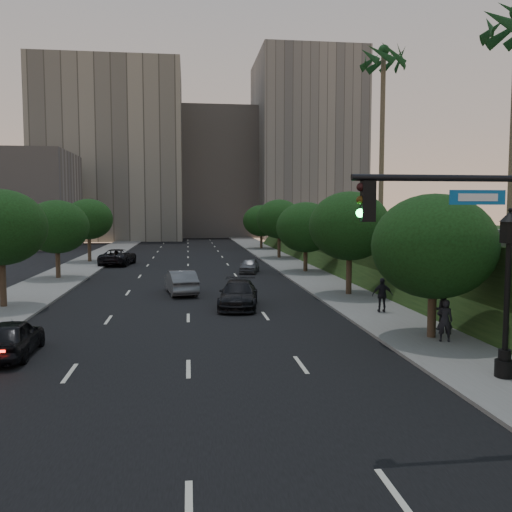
{
  "coord_description": "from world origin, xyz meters",
  "views": [
    {
      "loc": [
        0.04,
        -13.61,
        5.55
      ],
      "look_at": [
        2.89,
        9.09,
        3.6
      ],
      "focal_mm": 38.0,
      "sensor_mm": 36.0,
      "label": 1
    }
  ],
  "objects": [
    {
      "name": "tree_left_d",
      "position": [
        -10.3,
        45.0,
        4.58
      ],
      "size": [
        5.0,
        5.0,
        6.71
      ],
      "color": "#38281C",
      "rests_on": "ground"
    },
    {
      "name": "sedan_far_right",
      "position": [
        5.39,
        33.72,
        0.64
      ],
      "size": [
        2.37,
        4.02,
        1.28
      ],
      "primitive_type": "imported",
      "rotation": [
        0.0,
        0.0,
        -0.24
      ],
      "color": "#5B5E63",
      "rests_on": "ground"
    },
    {
      "name": "sedan_mid_left",
      "position": [
        -0.46,
        22.24,
        0.79
      ],
      "size": [
        2.41,
        5.02,
        1.59
      ],
      "primitive_type": "imported",
      "rotation": [
        0.0,
        0.0,
        3.3
      ],
      "color": "#595C61",
      "rests_on": "ground"
    },
    {
      "name": "street_lamp",
      "position": [
        10.17,
        2.41,
        2.63
      ],
      "size": [
        0.64,
        0.64,
        5.62
      ],
      "color": "black",
      "rests_on": "ground"
    },
    {
      "name": "sedan_far_left",
      "position": [
        -6.99,
        41.89,
        0.82
      ],
      "size": [
        3.48,
        6.21,
        1.64
      ],
      "primitive_type": "imported",
      "rotation": [
        0.0,
        0.0,
        3.01
      ],
      "color": "black",
      "rests_on": "ground"
    },
    {
      "name": "sedan_near_left",
      "position": [
        -6.64,
        7.5,
        0.73
      ],
      "size": [
        1.83,
        4.33,
        1.46
      ],
      "primitive_type": "imported",
      "rotation": [
        0.0,
        0.0,
        3.17
      ],
      "color": "black",
      "rests_on": "ground"
    },
    {
      "name": "ground",
      "position": [
        0.0,
        0.0,
        0.0
      ],
      "size": [
        160.0,
        160.0,
        0.0
      ],
      "primitive_type": "plane",
      "color": "black",
      "rests_on": "ground"
    },
    {
      "name": "sidewalk_right",
      "position": [
        10.25,
        30.0,
        0.07
      ],
      "size": [
        4.5,
        140.0,
        0.15
      ],
      "primitive_type": "cube",
      "color": "slate",
      "rests_on": "ground"
    },
    {
      "name": "tree_left_c",
      "position": [
        -10.3,
        31.0,
        4.21
      ],
      "size": [
        5.0,
        5.0,
        6.34
      ],
      "color": "#38281C",
      "rests_on": "ground"
    },
    {
      "name": "tree_right_c",
      "position": [
        10.3,
        33.0,
        4.02
      ],
      "size": [
        5.2,
        5.2,
        6.24
      ],
      "color": "#38281C",
      "rests_on": "ground"
    },
    {
      "name": "tree_right_d",
      "position": [
        10.3,
        47.0,
        4.52
      ],
      "size": [
        5.2,
        5.2,
        6.74
      ],
      "color": "#38281C",
      "rests_on": "ground"
    },
    {
      "name": "pedestrian_c",
      "position": [
        10.22,
        13.69,
        1.06
      ],
      "size": [
        1.13,
        0.62,
        1.82
      ],
      "primitive_type": "imported",
      "rotation": [
        0.0,
        0.0,
        2.97
      ],
      "color": "black",
      "rests_on": "sidewalk_right"
    },
    {
      "name": "pedestrian_a",
      "position": [
        10.47,
        7.16,
        1.03
      ],
      "size": [
        0.74,
        0.6,
        1.75
      ],
      "primitive_type": "imported",
      "rotation": [
        0.0,
        0.0,
        2.83
      ],
      "color": "black",
      "rests_on": "sidewalk_right"
    },
    {
      "name": "tree_right_e",
      "position": [
        10.3,
        62.0,
        4.02
      ],
      "size": [
        5.2,
        5.2,
        6.24
      ],
      "color": "#38281C",
      "rests_on": "ground"
    },
    {
      "name": "office_block_mid",
      "position": [
        6.0,
        102.0,
        13.0
      ],
      "size": [
        22.0,
        18.0,
        26.0
      ],
      "primitive_type": "cube",
      "color": "gray",
      "rests_on": "ground"
    },
    {
      "name": "parapet_wall",
      "position": [
        13.5,
        28.0,
        4.35
      ],
      "size": [
        0.35,
        90.0,
        0.7
      ],
      "primitive_type": "cube",
      "color": "slate",
      "rests_on": "embankment"
    },
    {
      "name": "pedestrian_b",
      "position": [
        11.39,
        9.28,
        1.05
      ],
      "size": [
        0.99,
        0.83,
        1.8
      ],
      "primitive_type": "imported",
      "rotation": [
        0.0,
        0.0,
        2.96
      ],
      "color": "black",
      "rests_on": "sidewalk_right"
    },
    {
      "name": "office_block_filler",
      "position": [
        -26.0,
        70.0,
        7.0
      ],
      "size": [
        18.0,
        16.0,
        14.0
      ],
      "primitive_type": "cube",
      "color": "gray",
      "rests_on": "ground"
    },
    {
      "name": "tree_right_b",
      "position": [
        10.3,
        20.0,
        4.52
      ],
      "size": [
        5.2,
        5.2,
        6.74
      ],
      "color": "#38281C",
      "rests_on": "ground"
    },
    {
      "name": "palm_far",
      "position": [
        16.0,
        30.0,
        17.64
      ],
      "size": [
        3.2,
        3.2,
        15.5
      ],
      "color": "#4C4233",
      "rests_on": "embankment"
    },
    {
      "name": "road_surface",
      "position": [
        0.0,
        30.0,
        0.01
      ],
      "size": [
        16.0,
        140.0,
        0.02
      ],
      "primitive_type": "cube",
      "color": "black",
      "rests_on": "ground"
    },
    {
      "name": "office_block_right",
      "position": [
        24.0,
        96.0,
        18.0
      ],
      "size": [
        20.0,
        22.0,
        36.0
      ],
      "primitive_type": "cube",
      "color": "gray",
      "rests_on": "ground"
    },
    {
      "name": "tree_left_b",
      "position": [
        -10.3,
        18.0,
        4.58
      ],
      "size": [
        5.0,
        5.0,
        6.71
      ],
      "color": "#38281C",
      "rests_on": "ground"
    },
    {
      "name": "sidewalk_left",
      "position": [
        -10.25,
        30.0,
        0.07
      ],
      "size": [
        4.5,
        140.0,
        0.15
      ],
      "primitive_type": "cube",
      "color": "slate",
      "rests_on": "ground"
    },
    {
      "name": "sedan_near_right",
      "position": [
        2.85,
        16.72,
        0.75
      ],
      "size": [
        2.85,
        5.45,
        1.51
      ],
      "primitive_type": "imported",
      "rotation": [
        0.0,
        0.0,
        -0.15
      ],
      "color": "black",
      "rests_on": "ground"
    },
    {
      "name": "tree_right_a",
      "position": [
        10.3,
        8.0,
        4.02
      ],
      "size": [
        5.2,
        5.2,
        6.24
      ],
      "color": "#38281C",
      "rests_on": "ground"
    },
    {
      "name": "office_block_left",
      "position": [
        -14.0,
        92.0,
        16.0
      ],
      "size": [
        26.0,
        20.0,
        32.0
      ],
      "primitive_type": "cube",
      "color": "gray",
      "rests_on": "ground"
    },
    {
      "name": "embankment",
      "position": [
        22.0,
        28.0,
        2.0
      ],
      "size": [
        18.0,
        90.0,
        4.0
      ],
      "primitive_type": "cube",
      "color": "black",
      "rests_on": "ground"
    }
  ]
}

